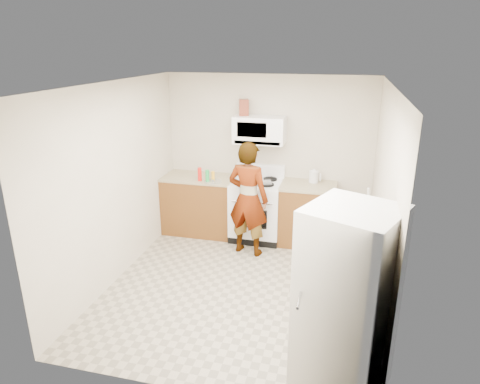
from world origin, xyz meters
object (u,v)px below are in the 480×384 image
(kettle, at_px, (314,177))
(microwave, at_px, (260,130))
(saucepan, at_px, (250,173))
(person, at_px, (248,199))
(gas_range, at_px, (257,209))
(fridge, at_px, (347,302))

(kettle, bearing_deg, microwave, -164.09)
(saucepan, bearing_deg, person, -79.35)
(gas_range, bearing_deg, microwave, 90.00)
(saucepan, bearing_deg, fridge, -62.86)
(fridge, distance_m, kettle, 3.06)
(gas_range, distance_m, microwave, 1.22)
(person, relative_size, kettle, 9.52)
(gas_range, height_order, fridge, fridge)
(gas_range, relative_size, saucepan, 4.62)
(person, xyz_separation_m, saucepan, (-0.12, 0.63, 0.19))
(gas_range, relative_size, kettle, 6.46)
(gas_range, distance_m, kettle, 1.01)
(gas_range, height_order, saucepan, gas_range)
(gas_range, xyz_separation_m, fridge, (1.37, -2.85, 0.36))
(person, height_order, kettle, person)
(person, distance_m, fridge, 2.70)
(gas_range, distance_m, saucepan, 0.56)
(fridge, bearing_deg, gas_range, 139.07)
(microwave, xyz_separation_m, kettle, (0.84, 0.03, -0.68))
(person, bearing_deg, microwave, -78.92)
(microwave, xyz_separation_m, person, (-0.02, -0.66, -0.87))
(kettle, distance_m, saucepan, 0.98)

